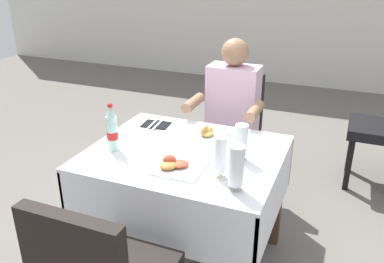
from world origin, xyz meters
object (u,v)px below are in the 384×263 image
Objects in this scene: plate_near_camera at (176,165)px; cola_bottle_primary at (112,130)px; beer_glass_right at (220,157)px; napkin_cutlery_set at (156,124)px; chair_far_diner_seat at (229,131)px; beer_glass_left at (241,141)px; main_dining_table at (185,179)px; plate_far_diner at (207,134)px; beer_glass_middle at (236,167)px; seated_diner_far at (230,117)px.

cola_bottle_primary is at bearing 170.85° from plate_near_camera.
beer_glass_right reaches higher than napkin_cutlery_set.
chair_far_diner_seat is 4.82× the size of beer_glass_left.
cola_bottle_primary reaches higher than main_dining_table.
chair_far_diner_seat is at bearing 59.47° from napkin_cutlery_set.
plate_far_diner is at bearing 80.09° from main_dining_table.
cola_bottle_primary reaches higher than beer_glass_right.
cola_bottle_primary reaches higher than plate_near_camera.
napkin_cutlery_set reaches higher than main_dining_table.
cola_bottle_primary reaches higher than beer_glass_left.
beer_glass_left reaches higher than napkin_cutlery_set.
plate_far_diner is 1.04× the size of beer_glass_middle.
plate_near_camera is at bearing -79.45° from main_dining_table.
plate_near_camera is 0.44m from plate_far_diner.
beer_glass_left is 0.92× the size of beer_glass_right.
seated_diner_far reaches higher than main_dining_table.
chair_far_diner_seat is at bearing 90.00° from main_dining_table.
beer_glass_left is 0.70m from napkin_cutlery_set.
seated_diner_far is 0.50m from plate_far_diner.
plate_far_diner is at bearing -89.68° from seated_diner_far.
beer_glass_right reaches higher than plate_near_camera.
seated_diner_far is at bearing 90.04° from plate_near_camera.
plate_far_diner reaches higher than napkin_cutlery_set.
beer_glass_middle is 1.04× the size of beer_glass_right.
napkin_cutlery_set is (-0.33, -0.55, 0.21)m from chair_far_diner_seat.
cola_bottle_primary is at bearing 173.96° from beer_glass_right.
chair_far_diner_seat is 0.19m from seated_diner_far.
napkin_cutlery_set is at bearing 139.29° from main_dining_table.
plate_far_diner is (0.00, -0.49, 0.07)m from seated_diner_far.
plate_near_camera is at bearing -90.28° from plate_far_diner.
chair_far_diner_seat reaches higher than plate_far_diner.
cola_bottle_primary is at bearing -111.22° from chair_far_diner_seat.
plate_far_diner is (0.04, -0.60, 0.22)m from chair_far_diner_seat.
main_dining_table is 0.74m from seated_diner_far.
seated_diner_far reaches higher than beer_glass_left.
beer_glass_middle is at bearing -71.49° from seated_diner_far.
beer_glass_right is 1.13× the size of napkin_cutlery_set.
beer_glass_right reaches higher than beer_glass_left.
beer_glass_right is at bearing -62.06° from plate_far_diner.
chair_far_diner_seat reaches higher than main_dining_table.
beer_glass_right is at bearing -99.95° from beer_glass_left.
beer_glass_left is (0.28, 0.22, 0.09)m from plate_near_camera.
beer_glass_right is at bearing -37.24° from main_dining_table.
cola_bottle_primary is (-0.42, -0.37, 0.10)m from plate_far_diner.
seated_diner_far is 0.94m from plate_near_camera.
main_dining_table is at bearing -92.99° from seated_diner_far.
seated_diner_far is at bearing 64.31° from cola_bottle_primary.
beer_glass_right is at bearing -75.26° from chair_far_diner_seat.
beer_glass_left is 0.32m from beer_glass_middle.
beer_glass_right is (0.27, -1.04, 0.32)m from chair_far_diner_seat.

